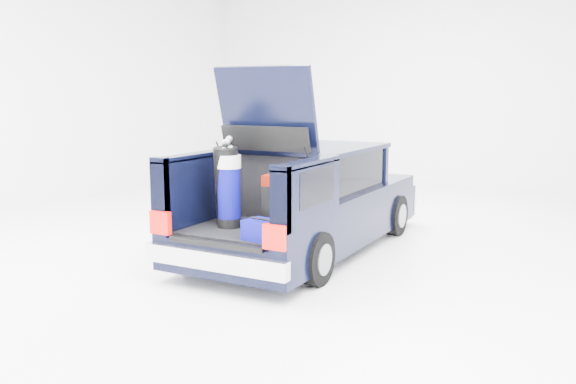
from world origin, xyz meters
The scene contains 6 objects.
ground centered at (0.00, 0.00, 0.00)m, with size 14.00×14.00×0.00m, color white.
car centered at (0.00, 0.11, 0.67)m, with size 1.87×4.65×2.47m.
red_suitcase centered at (0.19, -1.09, 0.89)m, with size 0.41×0.30×0.62m.
black_golf_bag centered at (-0.29, -1.48, 1.08)m, with size 0.40×0.46×1.06m.
blue_golf_bag centered at (-0.23, -1.52, 1.04)m, with size 0.30×0.30×0.96m.
blue_duffel centered at (0.48, -1.90, 0.71)m, with size 0.50×0.37×0.24m.
Camera 1 is at (3.69, -7.37, 2.16)m, focal length 38.00 mm.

